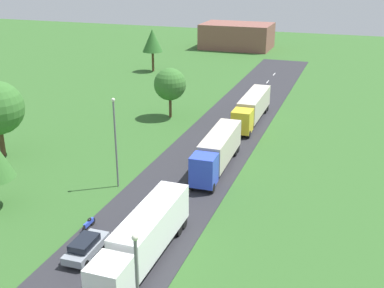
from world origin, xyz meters
name	(u,v)px	position (x,y,z in m)	size (l,w,h in m)	color
road	(174,192)	(0.00, 24.50, 0.03)	(10.00, 140.00, 0.06)	#2B2B30
lane_marking_centre	(158,210)	(0.00, 20.52, 0.07)	(0.16, 120.52, 0.01)	white
truck_lead	(144,237)	(2.23, 12.84, 2.20)	(2.50, 13.13, 3.75)	white
truck_second	(217,150)	(2.42, 31.45, 2.22)	(2.83, 12.73, 3.76)	blue
truck_third	(252,107)	(2.38, 48.67, 2.18)	(2.58, 14.30, 3.70)	yellow
car_second	(86,246)	(-2.45, 12.10, 0.84)	(1.86, 4.52, 1.50)	#8C939E
motorcycle_courier	(89,223)	(-4.31, 15.69, 0.54)	(0.28, 1.94, 0.91)	black
lamppost_second	(115,139)	(-5.83, 24.00, 5.12)	(0.36, 0.36, 9.26)	slate
tree_oak	(152,41)	(-23.96, 74.61, 6.16)	(4.07, 4.07, 8.45)	#513823
tree_birch	(170,84)	(-9.28, 47.12, 4.88)	(4.60, 4.60, 7.19)	#513823
distant_building	(237,36)	(-14.54, 106.53, 3.11)	(17.34, 11.68, 6.21)	brown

